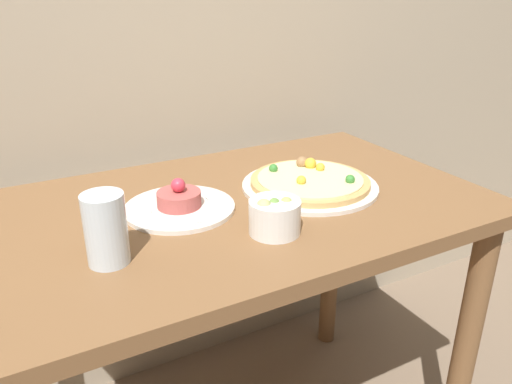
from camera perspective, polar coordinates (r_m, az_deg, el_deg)
name	(u,v)px	position (r m, az deg, el deg)	size (l,w,h in m)	color
dining_table	(235,251)	(1.19, -2.40, -6.78)	(1.15, 0.70, 0.79)	brown
pizza_plate	(310,182)	(1.22, 6.17, 1.09)	(0.33, 0.33, 0.05)	silver
tartare_plate	(179,204)	(1.11, -8.75, -1.39)	(0.24, 0.24, 0.07)	silver
small_bowl	(275,216)	(0.99, 2.14, -2.76)	(0.10, 0.10, 0.08)	white
drinking_glass	(106,229)	(0.91, -16.80, -4.08)	(0.07, 0.07, 0.13)	silver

